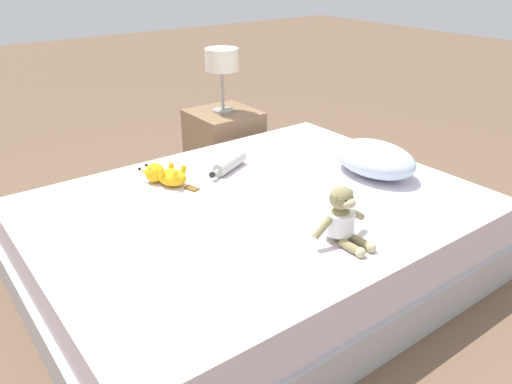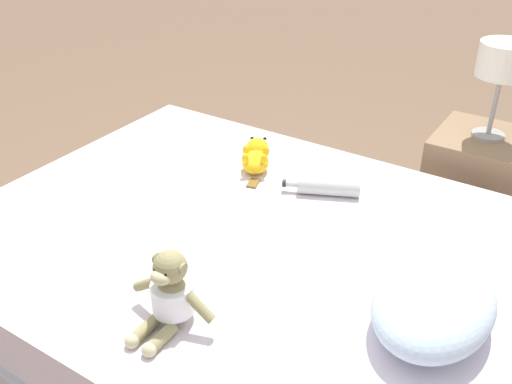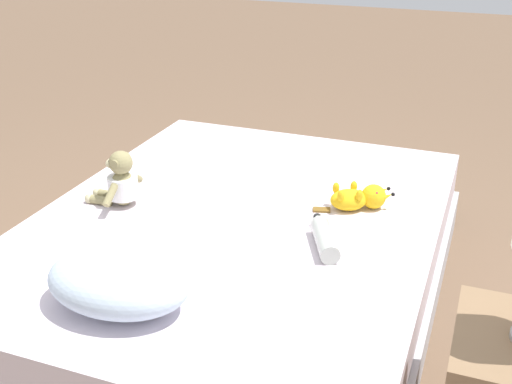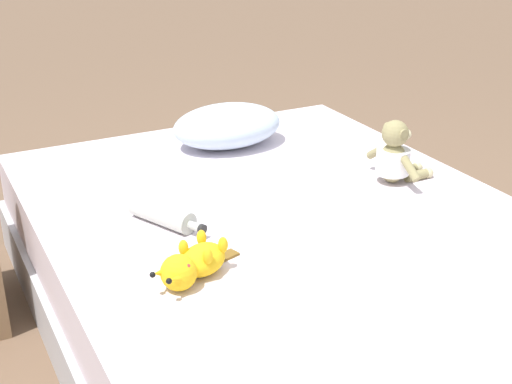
{
  "view_description": "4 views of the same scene",
  "coord_description": "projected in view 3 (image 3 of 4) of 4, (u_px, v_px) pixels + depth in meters",
  "views": [
    {
      "loc": [
        1.7,
        -1.28,
        1.48
      ],
      "look_at": [
        0.0,
        0.0,
        0.46
      ],
      "focal_mm": 35.84,
      "sensor_mm": 36.0,
      "label": 1
    },
    {
      "loc": [
        1.39,
        0.94,
        1.58
      ],
      "look_at": [
        -0.1,
        -0.03,
        0.52
      ],
      "focal_mm": 40.74,
      "sensor_mm": 36.0,
      "label": 2
    },
    {
      "loc": [
        -0.89,
        2.11,
        1.58
      ],
      "look_at": [
        -0.08,
        0.0,
        0.53
      ],
      "focal_mm": 45.55,
      "sensor_mm": 36.0,
      "label": 3
    },
    {
      "loc": [
        -1.05,
        -1.82,
        1.42
      ],
      "look_at": [
        -0.11,
        0.0,
        0.52
      ],
      "focal_mm": 49.66,
      "sensor_mm": 36.0,
      "label": 4
    }
  ],
  "objects": [
    {
      "name": "bed",
      "position": [
        237.0,
        262.0,
        2.65
      ],
      "size": [
        1.58,
        2.07,
        0.41
      ],
      "color": "#B2B2B7",
      "rests_on": "ground_plane"
    },
    {
      "name": "glass_bottle",
      "position": [
        325.0,
        239.0,
        2.33
      ],
      "size": [
        0.17,
        0.29,
        0.07
      ],
      "color": "#B7BCB2",
      "rests_on": "bed"
    },
    {
      "name": "plush_monkey",
      "position": [
        120.0,
        183.0,
        2.63
      ],
      "size": [
        0.23,
        0.29,
        0.24
      ],
      "color": "#8E8456",
      "rests_on": "bed"
    },
    {
      "name": "ground_plane",
      "position": [
        238.0,
        304.0,
        2.74
      ],
      "size": [
        16.0,
        16.0,
        0.0
      ],
      "primitive_type": "plane",
      "color": "brown"
    },
    {
      "name": "pillow",
      "position": [
        118.0,
        282.0,
        1.98
      ],
      "size": [
        0.46,
        0.32,
        0.17
      ],
      "color": "silver",
      "rests_on": "bed"
    },
    {
      "name": "plush_yellow_creature",
      "position": [
        359.0,
        198.0,
        2.61
      ],
      "size": [
        0.31,
        0.21,
        0.1
      ],
      "color": "yellow",
      "rests_on": "bed"
    }
  ]
}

